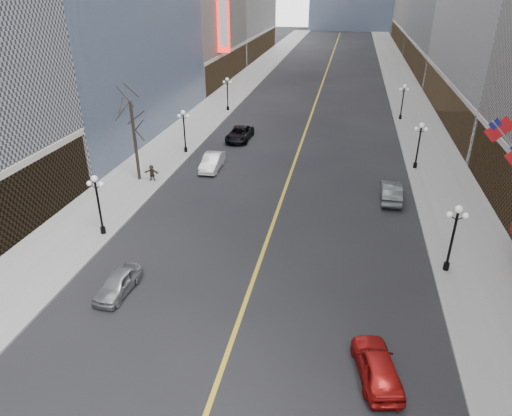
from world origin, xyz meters
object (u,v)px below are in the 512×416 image
at_px(streetlamp_east_3, 403,98).
at_px(streetlamp_east_2, 419,141).
at_px(car_sb_far, 391,192).
at_px(car_nb_far, 240,134).
at_px(streetlamp_west_3, 227,90).
at_px(car_nb_near, 118,283).
at_px(car_nb_mid, 212,162).
at_px(streetlamp_west_1, 98,199).
at_px(car_sb_mid, 377,366).
at_px(streetlamp_east_1, 454,232).
at_px(streetlamp_west_2, 184,127).

bearing_deg(streetlamp_east_3, streetlamp_east_2, -90.00).
bearing_deg(car_sb_far, car_nb_far, -37.71).
xyz_separation_m(streetlamp_west_3, car_nb_near, (4.26, -42.12, -2.25)).
height_order(streetlamp_east_3, car_nb_mid, streetlamp_east_3).
distance_m(streetlamp_west_1, car_nb_far, 24.07).
bearing_deg(streetlamp_east_3, car_nb_near, -114.67).
distance_m(car_nb_near, car_sb_mid, 15.14).
height_order(streetlamp_east_1, streetlamp_west_2, same).
relative_size(streetlamp_east_3, car_sb_mid, 1.06).
bearing_deg(car_nb_far, streetlamp_west_1, -100.15).
bearing_deg(car_nb_near, streetlamp_west_1, 128.64).
height_order(car_nb_far, car_sb_far, car_sb_far).
distance_m(streetlamp_east_3, car_nb_far, 22.80).
xyz_separation_m(car_nb_near, car_nb_far, (0.39, 29.64, 0.09)).
bearing_deg(streetlamp_west_3, car_sb_mid, -67.50).
relative_size(streetlamp_east_1, car_nb_mid, 0.98).
bearing_deg(streetlamp_east_1, streetlamp_west_2, 142.67).
xyz_separation_m(streetlamp_west_2, car_nb_mid, (4.11, -3.92, -2.14)).
distance_m(streetlamp_east_2, car_sb_far, 8.52).
bearing_deg(streetlamp_east_2, car_nb_mid, -168.63).
height_order(streetlamp_west_1, car_nb_near, streetlamp_west_1).
xyz_separation_m(streetlamp_east_1, streetlamp_west_2, (-23.60, 18.00, 0.00)).
xyz_separation_m(streetlamp_east_2, streetlamp_west_3, (-23.60, 18.00, 0.00)).
bearing_deg(car_sb_mid, car_nb_mid, -70.55).
distance_m(streetlamp_west_2, streetlamp_west_3, 18.00).
relative_size(streetlamp_east_1, car_sb_mid, 1.06).
distance_m(streetlamp_west_3, car_sb_mid, 49.57).
xyz_separation_m(car_nb_near, car_sb_far, (16.54, 16.37, 0.11)).
bearing_deg(streetlamp_west_1, streetlamp_east_1, 0.00).
height_order(streetlamp_east_3, car_nb_near, streetlamp_east_3).
bearing_deg(car_sb_far, streetlamp_east_3, -94.50).
height_order(streetlamp_west_1, car_nb_far, streetlamp_west_1).
xyz_separation_m(streetlamp_east_3, streetlamp_west_3, (-23.60, 0.00, 0.00)).
bearing_deg(streetlamp_east_1, car_nb_mid, 144.15).
height_order(streetlamp_west_1, car_sb_mid, streetlamp_west_1).
xyz_separation_m(streetlamp_west_3, car_sb_far, (20.80, -25.76, -2.14)).
xyz_separation_m(streetlamp_west_2, car_nb_far, (4.64, 5.52, -2.16)).
xyz_separation_m(car_sb_mid, car_sb_far, (1.85, 20.00, 0.03)).
distance_m(streetlamp_east_3, car_nb_mid, 29.41).
bearing_deg(car_nb_far, streetlamp_west_2, -129.05).
bearing_deg(streetlamp_east_3, streetlamp_east_1, -90.00).
relative_size(streetlamp_west_2, streetlamp_west_3, 1.00).
bearing_deg(car_nb_near, streetlamp_east_1, 21.39).
distance_m(streetlamp_east_2, car_sb_mid, 28.23).
bearing_deg(car_sb_mid, streetlamp_east_3, -108.26).
distance_m(car_nb_far, car_sb_far, 20.91).
relative_size(streetlamp_east_1, streetlamp_east_2, 1.00).
xyz_separation_m(streetlamp_east_2, car_nb_near, (-19.34, -24.12, -2.25)).
xyz_separation_m(car_nb_near, car_nb_mid, (-0.15, 20.20, 0.10)).
bearing_deg(car_sb_far, streetlamp_west_1, 27.93).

